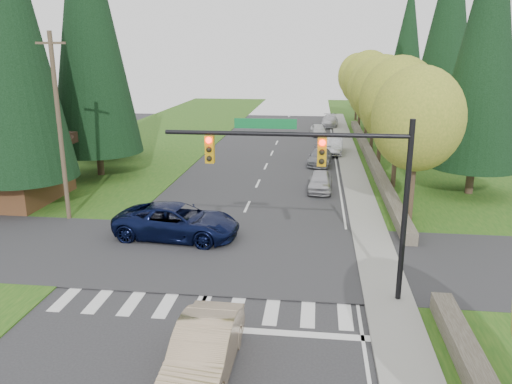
% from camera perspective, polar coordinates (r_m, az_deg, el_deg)
% --- Properties ---
extents(ground, '(120.00, 120.00, 0.00)m').
position_cam_1_polar(ground, '(16.14, -9.03, -18.27)').
color(ground, '#28282B').
rests_on(ground, ground).
extents(grass_east, '(14.00, 110.00, 0.06)m').
position_cam_1_polar(grass_east, '(35.18, 21.54, -0.11)').
color(grass_east, '#1B4B14').
rests_on(grass_east, ground).
extents(grass_west, '(14.00, 110.00, 0.06)m').
position_cam_1_polar(grass_west, '(38.01, -19.83, 1.19)').
color(grass_west, '#1B4B14').
rests_on(grass_west, ground).
extents(cross_street, '(120.00, 8.00, 0.10)m').
position_cam_1_polar(cross_street, '(23.01, -3.61, -7.25)').
color(cross_street, '#28282B').
rests_on(cross_street, ground).
extents(sidewalk_east, '(1.80, 80.00, 0.13)m').
position_cam_1_polar(sidewalk_east, '(36.05, 11.36, 1.12)').
color(sidewalk_east, gray).
rests_on(sidewalk_east, ground).
extents(curb_east, '(0.20, 80.00, 0.13)m').
position_cam_1_polar(curb_east, '(35.99, 10.02, 1.17)').
color(curb_east, gray).
rests_on(curb_east, ground).
extents(stone_wall_north, '(0.70, 40.00, 0.70)m').
position_cam_1_polar(stone_wall_north, '(43.91, 12.87, 4.02)').
color(stone_wall_north, '#4C4438').
rests_on(stone_wall_north, ground).
extents(traffic_signal, '(8.70, 0.37, 6.80)m').
position_cam_1_polar(traffic_signal, '(17.77, 8.02, 2.60)').
color(traffic_signal, black).
rests_on(traffic_signal, ground).
extents(brown_building, '(8.40, 8.40, 5.40)m').
position_cam_1_polar(brown_building, '(34.17, -27.02, 4.19)').
color(brown_building, '#4C2D19').
rests_on(brown_building, ground).
extents(utility_pole, '(1.60, 0.24, 10.00)m').
position_cam_1_polar(utility_pole, '(28.49, -21.54, 6.92)').
color(utility_pole, '#473828').
rests_on(utility_pole, ground).
extents(decid_tree_0, '(4.80, 4.80, 8.37)m').
position_cam_1_polar(decid_tree_0, '(27.52, 17.99, 7.93)').
color(decid_tree_0, '#38281C').
rests_on(decid_tree_0, ground).
extents(decid_tree_1, '(5.20, 5.20, 8.80)m').
position_cam_1_polar(decid_tree_1, '(34.37, 16.05, 9.84)').
color(decid_tree_1, '#38281C').
rests_on(decid_tree_1, ground).
extents(decid_tree_2, '(5.00, 5.00, 8.82)m').
position_cam_1_polar(decid_tree_2, '(41.24, 14.32, 11.04)').
color(decid_tree_2, '#38281C').
rests_on(decid_tree_2, ground).
extents(decid_tree_3, '(5.00, 5.00, 8.55)m').
position_cam_1_polar(decid_tree_3, '(48.21, 13.40, 11.40)').
color(decid_tree_3, '#38281C').
rests_on(decid_tree_3, ground).
extents(decid_tree_4, '(5.40, 5.40, 9.18)m').
position_cam_1_polar(decid_tree_4, '(55.14, 12.76, 12.35)').
color(decid_tree_4, '#38281C').
rests_on(decid_tree_4, ground).
extents(decid_tree_5, '(4.80, 4.80, 8.30)m').
position_cam_1_polar(decid_tree_5, '(62.11, 11.93, 12.25)').
color(decid_tree_5, '#38281C').
rests_on(decid_tree_5, ground).
extents(decid_tree_6, '(5.20, 5.20, 8.86)m').
position_cam_1_polar(decid_tree_6, '(69.08, 11.56, 12.86)').
color(decid_tree_6, '#38281C').
rests_on(decid_tree_6, ground).
extents(conifer_w_a, '(6.12, 6.12, 19.80)m').
position_cam_1_polar(conifer_w_a, '(31.78, -26.69, 17.44)').
color(conifer_w_a, '#38281C').
rests_on(conifer_w_a, ground).
extents(conifer_w_b, '(5.44, 5.44, 17.80)m').
position_cam_1_polar(conifer_w_b, '(36.73, -27.07, 15.38)').
color(conifer_w_b, '#38281C').
rests_on(conifer_w_b, ground).
extents(conifer_w_c, '(6.46, 6.46, 20.80)m').
position_cam_1_polar(conifer_w_c, '(38.37, -18.68, 18.43)').
color(conifer_w_c, '#38281C').
rests_on(conifer_w_c, ground).
extents(conifer_w_e, '(5.78, 5.78, 18.80)m').
position_cam_1_polar(conifer_w_e, '(44.61, -17.60, 16.74)').
color(conifer_w_e, '#38281C').
rests_on(conifer_w_e, ground).
extents(conifer_e_a, '(5.44, 5.44, 17.80)m').
position_cam_1_polar(conifer_e_a, '(34.31, 24.90, 15.72)').
color(conifer_e_a, '#38281C').
rests_on(conifer_e_a, ground).
extents(conifer_e_b, '(6.12, 6.12, 19.80)m').
position_cam_1_polar(conifer_e_b, '(48.12, 21.12, 16.91)').
color(conifer_e_b, '#38281C').
rests_on(conifer_e_b, ground).
extents(conifer_e_c, '(5.10, 5.10, 16.80)m').
position_cam_1_polar(conifer_e_c, '(61.63, 16.92, 15.40)').
color(conifer_e_c, '#38281C').
rests_on(conifer_e_c, ground).
extents(sedan_champagne, '(1.70, 4.72, 1.55)m').
position_cam_1_polar(sedan_champagne, '(14.97, -6.00, -17.58)').
color(sedan_champagne, tan).
rests_on(sedan_champagne, ground).
extents(suv_navy, '(6.40, 3.39, 1.71)m').
position_cam_1_polar(suv_navy, '(25.06, -8.97, -3.36)').
color(suv_navy, black).
rests_on(suv_navy, ground).
extents(parked_car_a, '(1.75, 3.96, 1.32)m').
position_cam_1_polar(parked_car_a, '(33.48, 7.37, 1.24)').
color(parked_car_a, '#B4B4B9').
rests_on(parked_car_a, ground).
extents(parked_car_b, '(2.17, 4.44, 1.24)m').
position_cam_1_polar(parked_car_b, '(41.41, 7.32, 3.98)').
color(parked_car_b, gray).
rests_on(parked_car_b, ground).
extents(parked_car_c, '(1.87, 4.64, 1.50)m').
position_cam_1_polar(parked_car_c, '(46.03, 8.88, 5.27)').
color(parked_car_c, silver).
rests_on(parked_car_c, ground).
extents(parked_car_d, '(1.97, 3.89, 1.27)m').
position_cam_1_polar(parked_car_d, '(55.96, 7.14, 7.06)').
color(parked_car_d, silver).
rests_on(parked_car_d, ground).
extents(parked_car_e, '(2.20, 4.90, 1.40)m').
position_cam_1_polar(parked_car_e, '(63.01, 8.43, 8.04)').
color(parked_car_e, silver).
rests_on(parked_car_e, ground).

